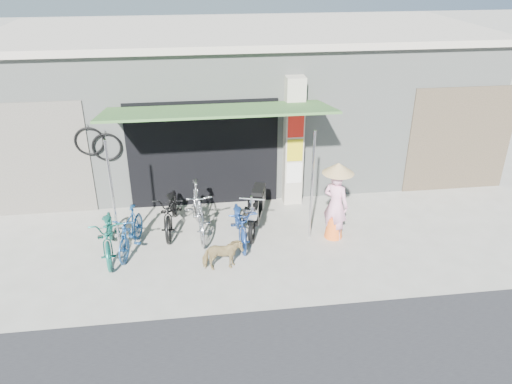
{
  "coord_description": "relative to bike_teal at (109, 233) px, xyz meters",
  "views": [
    {
      "loc": [
        -1.4,
        -8.05,
        5.49
      ],
      "look_at": [
        -0.2,
        1.0,
        1.0
      ],
      "focal_mm": 35.0,
      "sensor_mm": 36.0,
      "label": 1
    }
  ],
  "objects": [
    {
      "name": "bike_black",
      "position": [
        1.19,
        0.84,
        0.0
      ],
      "size": [
        0.75,
        1.81,
        0.93
      ],
      "primitive_type": "imported",
      "rotation": [
        0.0,
        0.0,
        -0.08
      ],
      "color": "black",
      "rests_on": "ground"
    },
    {
      "name": "shop_pillar",
      "position": [
        4.0,
        1.81,
        1.03
      ],
      "size": [
        0.42,
        0.44,
        3.0
      ],
      "color": "#BAB29F",
      "rests_on": "ground"
    },
    {
      "name": "neighbour_left",
      "position": [
        -1.85,
        1.95,
        0.84
      ],
      "size": [
        2.6,
        0.06,
        2.6
      ],
      "primitive_type": "cube",
      "color": "#6B665B",
      "rests_on": "ground"
    },
    {
      "name": "bicycle_shop",
      "position": [
        3.15,
        4.45,
        1.37
      ],
      "size": [
        12.3,
        5.3,
        3.66
      ],
      "color": "gray",
      "rests_on": "ground"
    },
    {
      "name": "bike_navy",
      "position": [
        2.6,
        0.17,
        -0.04
      ],
      "size": [
        0.61,
        1.63,
        0.85
      ],
      "primitive_type": "imported",
      "rotation": [
        0.0,
        0.0,
        0.03
      ],
      "color": "navy",
      "rests_on": "ground"
    },
    {
      "name": "moped",
      "position": [
        3.01,
        0.69,
        -0.0
      ],
      "size": [
        0.7,
        1.75,
        1.01
      ],
      "rotation": [
        0.0,
        0.0,
        -0.28
      ],
      "color": "black",
      "rests_on": "ground"
    },
    {
      "name": "neighbour_right",
      "position": [
        8.15,
        1.95,
        0.84
      ],
      "size": [
        2.6,
        0.06,
        2.6
      ],
      "primitive_type": "cube",
      "color": "brown",
      "rests_on": "ground"
    },
    {
      "name": "nun",
      "position": [
        4.55,
        0.05,
        0.38
      ],
      "size": [
        0.64,
        0.64,
        1.69
      ],
      "rotation": [
        0.0,
        0.0,
        2.36
      ],
      "color": "#F2A3C2",
      "rests_on": "ground"
    },
    {
      "name": "bike_blue",
      "position": [
        0.41,
        0.06,
        -0.02
      ],
      "size": [
        0.73,
        1.54,
        0.89
      ],
      "primitive_type": "imported",
      "rotation": [
        0.0,
        0.0,
        -0.22
      ],
      "color": "navy",
      "rests_on": "ground"
    },
    {
      "name": "ground",
      "position": [
        3.15,
        -0.64,
        -0.46
      ],
      "size": [
        80.0,
        80.0,
        0.0
      ],
      "primitive_type": "plane",
      "color": "#A39F93",
      "rests_on": "ground"
    },
    {
      "name": "bike_teal",
      "position": [
        0.0,
        0.0,
        0.0
      ],
      "size": [
        0.81,
        1.82,
        0.93
      ],
      "primitive_type": "imported",
      "rotation": [
        0.0,
        0.0,
        0.11
      ],
      "color": "#156153",
      "rests_on": "ground"
    },
    {
      "name": "awning",
      "position": [
        2.25,
        0.99,
        2.05
      ],
      "size": [
        4.6,
        1.88,
        2.72
      ],
      "color": "#355D29",
      "rests_on": "ground"
    },
    {
      "name": "street_dog",
      "position": [
        2.16,
        -0.83,
        -0.15
      ],
      "size": [
        0.78,
        0.42,
        0.63
      ],
      "primitive_type": "imported",
      "rotation": [
        0.0,
        0.0,
        1.67
      ],
      "color": "#93664E",
      "rests_on": "ground"
    },
    {
      "name": "bike_silver",
      "position": [
        1.76,
        0.58,
        0.09
      ],
      "size": [
        0.67,
        1.87,
        1.1
      ],
      "primitive_type": "imported",
      "rotation": [
        0.0,
        0.0,
        0.08
      ],
      "color": "#AAA9AE",
      "rests_on": "ground"
    }
  ]
}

